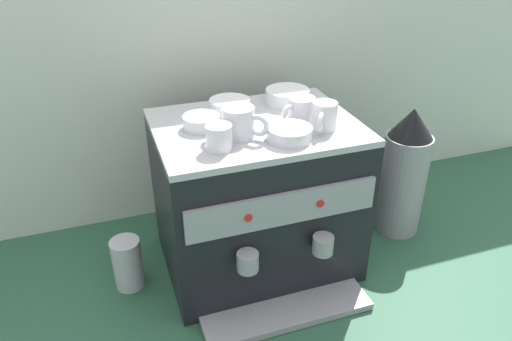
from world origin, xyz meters
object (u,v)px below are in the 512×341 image
object	(u,v)px
ceramic_cup_1	(240,122)
coffee_grinder	(403,172)
espresso_machine	(257,197)
ceramic_bowl_0	(201,122)
ceramic_cup_3	(300,110)
ceramic_bowl_2	(230,106)
ceramic_cup_2	(218,137)
ceramic_cup_0	(324,116)
ceramic_bowl_3	(290,134)
milk_pitcher	(128,263)
ceramic_bowl_1	(287,97)

from	to	relation	value
ceramic_cup_1	coffee_grinder	world-z (taller)	ceramic_cup_1
espresso_machine	ceramic_bowl_0	distance (m)	0.29
ceramic_cup_3	ceramic_bowl_2	world-z (taller)	ceramic_cup_3
ceramic_cup_1	coffee_grinder	xyz separation A→B (m)	(0.57, 0.07, -0.29)
ceramic_cup_2	coffee_grinder	world-z (taller)	ceramic_cup_2
ceramic_cup_0	ceramic_bowl_3	size ratio (longest dim) A/B	0.81
espresso_machine	ceramic_cup_2	world-z (taller)	ceramic_cup_2
milk_pitcher	ceramic_cup_3	bearing A→B (deg)	-3.23
ceramic_cup_2	ceramic_cup_3	xyz separation A→B (m)	(0.25, 0.09, 0.00)
ceramic_cup_0	ceramic_cup_3	size ratio (longest dim) A/B	0.87
ceramic_cup_2	ceramic_bowl_2	size ratio (longest dim) A/B	0.85
ceramic_cup_3	milk_pitcher	distance (m)	0.65
ceramic_bowl_1	coffee_grinder	world-z (taller)	ceramic_bowl_1
espresso_machine	ceramic_bowl_3	bearing A→B (deg)	-67.46
espresso_machine	ceramic_cup_1	bearing A→B (deg)	-137.63
espresso_machine	ceramic_cup_0	distance (m)	0.32
ceramic_cup_2	ceramic_bowl_3	world-z (taller)	ceramic_cup_2
ceramic_cup_0	ceramic_cup_1	size ratio (longest dim) A/B	0.85
ceramic_cup_0	ceramic_bowl_2	world-z (taller)	ceramic_cup_0
ceramic_bowl_1	ceramic_bowl_2	bearing A→B (deg)	-175.96
ceramic_bowl_1	ceramic_bowl_3	distance (m)	0.25
coffee_grinder	ceramic_cup_2	bearing A→B (deg)	-169.85
coffee_grinder	ceramic_cup_3	bearing A→B (deg)	-176.16
ceramic_cup_1	ceramic_bowl_2	size ratio (longest dim) A/B	0.93
ceramic_cup_3	ceramic_bowl_0	world-z (taller)	ceramic_cup_3
ceramic_cup_2	ceramic_cup_3	bearing A→B (deg)	19.35
ceramic_cup_1	ceramic_bowl_3	size ratio (longest dim) A/B	0.95
espresso_machine	ceramic_cup_3	xyz separation A→B (m)	(0.12, -0.02, 0.26)
ceramic_cup_1	espresso_machine	bearing A→B (deg)	42.37
ceramic_cup_0	milk_pitcher	world-z (taller)	ceramic_cup_0
espresso_machine	ceramic_cup_1	distance (m)	0.28
ceramic_cup_1	ceramic_bowl_0	world-z (taller)	ceramic_cup_1
ceramic_cup_3	ceramic_bowl_1	size ratio (longest dim) A/B	0.82
ceramic_cup_1	ceramic_bowl_2	distance (m)	0.16
ceramic_cup_3	milk_pitcher	size ratio (longest dim) A/B	0.68
ceramic_bowl_0	ceramic_bowl_2	size ratio (longest dim) A/B	0.84
ceramic_bowl_3	milk_pitcher	bearing A→B (deg)	163.79
ceramic_cup_0	coffee_grinder	world-z (taller)	ceramic_cup_0
ceramic_cup_2	ceramic_bowl_0	distance (m)	0.13
ceramic_bowl_1	espresso_machine	bearing A→B (deg)	-139.74
ceramic_cup_1	ceramic_cup_2	world-z (taller)	ceramic_cup_1
ceramic_cup_2	ceramic_bowl_0	bearing A→B (deg)	94.87
ceramic_cup_0	ceramic_bowl_0	world-z (taller)	ceramic_cup_0
ceramic_bowl_2	ceramic_bowl_3	world-z (taller)	ceramic_bowl_2
ceramic_bowl_3	ceramic_cup_1	bearing A→B (deg)	153.28
ceramic_bowl_3	milk_pitcher	xyz separation A→B (m)	(-0.43, 0.13, -0.40)
ceramic_cup_3	coffee_grinder	bearing A→B (deg)	3.84
coffee_grinder	milk_pitcher	size ratio (longest dim) A/B	2.79
ceramic_bowl_2	ceramic_cup_0	bearing A→B (deg)	-43.65
coffee_grinder	ceramic_bowl_3	bearing A→B (deg)	-164.92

